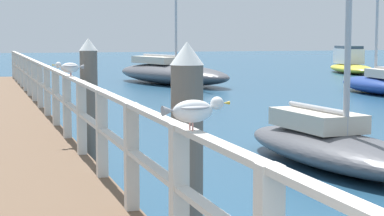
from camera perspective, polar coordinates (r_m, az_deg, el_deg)
The scene contains 9 objects.
pier_railing at distance 14.07m, azimuth -11.87°, elevation 1.89°, with size 0.12×25.13×1.00m.
dock_piling_near at distance 6.00m, azimuth -0.41°, elevation -4.33°, with size 0.29×0.29×2.07m.
dock_piling_far at distance 11.23m, azimuth -8.48°, elevation 0.49°, with size 0.29×0.29×2.07m.
seagull_foreground at distance 4.51m, azimuth 0.15°, elevation -0.14°, with size 0.48×0.19×0.21m.
seagull_background at distance 10.50m, azimuth -10.08°, elevation 3.34°, with size 0.48×0.21×0.21m.
boat_1 at distance 29.51m, azimuth -1.79°, elevation 2.93°, with size 4.44×7.99×8.58m.
boat_3 at distance 25.58m, azimuth 15.19°, elevation 1.96°, with size 1.86×4.94×5.26m.
boat_4 at distance 11.37m, azimuth 11.68°, elevation -3.04°, with size 1.98×5.01×5.64m.
boat_5 at distance 38.85m, azimuth 12.93°, elevation 3.55°, with size 2.78×5.53×1.49m.
Camera 1 is at (-0.12, -0.67, 2.13)m, focal length 64.66 mm.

